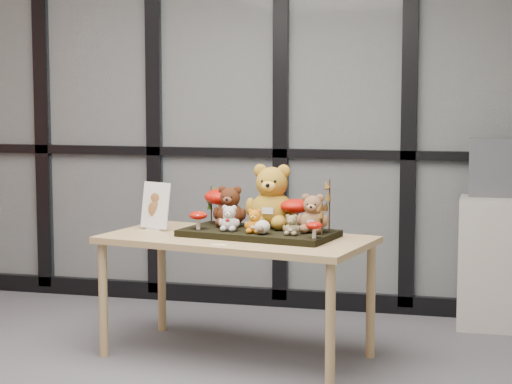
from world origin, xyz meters
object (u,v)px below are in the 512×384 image
(bear_tan_back, at_px, (313,211))
(bear_small_yellow, at_px, (255,220))
(mushroom_back_right, at_px, (296,213))
(cabinet, at_px, (509,264))
(bear_beige_small, at_px, (292,224))
(mushroom_front_right, at_px, (314,229))
(sign_holder, at_px, (155,208))
(bear_brown_medium, at_px, (230,204))
(display_table, at_px, (237,249))
(mushroom_front_left, at_px, (198,219))
(monitor, at_px, (512,168))
(mushroom_back_left, at_px, (222,205))
(bear_white_bow, at_px, (229,217))
(diorama_tray, at_px, (259,233))
(bear_pooh_yellow, at_px, (272,193))
(plush_cream_hedgehog, at_px, (263,226))

(bear_tan_back, distance_m, bear_small_yellow, 0.32)
(mushroom_back_right, bearing_deg, cabinet, 38.75)
(bear_beige_small, distance_m, mushroom_front_right, 0.16)
(sign_holder, bearing_deg, bear_brown_medium, 21.67)
(display_table, height_order, mushroom_front_left, mushroom_front_left)
(mushroom_back_right, xyz_separation_m, monitor, (1.15, 0.94, 0.19))
(mushroom_front_left, distance_m, cabinet, 2.00)
(mushroom_back_right, bearing_deg, sign_holder, 178.04)
(bear_beige_small, bearing_deg, monitor, 55.90)
(mushroom_back_left, bearing_deg, bear_brown_medium, -44.98)
(mushroom_back_right, xyz_separation_m, cabinet, (1.15, 0.92, -0.40))
(sign_holder, height_order, cabinet, sign_holder)
(bear_white_bow, xyz_separation_m, mushroom_front_right, (0.49, -0.13, -0.03))
(bear_tan_back, xyz_separation_m, monitor, (1.04, 1.01, 0.17))
(diorama_tray, xyz_separation_m, bear_white_bow, (-0.15, -0.07, 0.10))
(diorama_tray, height_order, mushroom_back_left, mushroom_back_left)
(diorama_tray, relative_size, bear_pooh_yellow, 2.13)
(diorama_tray, bearing_deg, bear_tan_back, 10.48)
(diorama_tray, xyz_separation_m, cabinet, (1.35, 0.98, -0.29))
(mushroom_back_left, distance_m, monitor, 1.82)
(display_table, relative_size, plush_cream_hedgehog, 18.71)
(bear_pooh_yellow, bearing_deg, mushroom_back_right, -8.16)
(display_table, distance_m, monitor, 1.83)
(bear_white_bow, relative_size, mushroom_front_right, 1.62)
(bear_small_yellow, height_order, monitor, monitor)
(bear_white_bow, distance_m, sign_holder, 0.51)
(mushroom_front_right, distance_m, monitor, 1.58)
(mushroom_back_left, relative_size, mushroom_front_right, 2.35)
(mushroom_back_left, bearing_deg, sign_holder, -168.67)
(bear_small_yellow, height_order, mushroom_back_right, mushroom_back_right)
(diorama_tray, distance_m, mushroom_back_right, 0.23)
(bear_white_bow, relative_size, cabinet, 0.19)
(diorama_tray, height_order, mushroom_back_right, mushroom_back_right)
(mushroom_front_left, bearing_deg, plush_cream_hedgehog, -11.58)
(bear_white_bow, bearing_deg, display_table, 58.97)
(display_table, distance_m, cabinet, 1.79)
(display_table, relative_size, bear_small_yellow, 10.75)
(bear_small_yellow, bearing_deg, display_table, 159.39)
(mushroom_back_right, distance_m, sign_holder, 0.82)
(bear_pooh_yellow, xyz_separation_m, monitor, (1.30, 0.89, 0.09))
(display_table, relative_size, diorama_tray, 1.87)
(plush_cream_hedgehog, bearing_deg, monitor, 52.48)
(mushroom_front_right, height_order, monitor, monitor)
(bear_brown_medium, bearing_deg, mushroom_front_left, -121.18)
(mushroom_front_right, bearing_deg, bear_pooh_yellow, 133.95)
(bear_tan_back, bearing_deg, diorama_tray, -169.52)
(display_table, bearing_deg, bear_brown_medium, 130.86)
(display_table, height_order, bear_pooh_yellow, bear_pooh_yellow)
(display_table, bearing_deg, mushroom_back_right, 27.40)
(bear_white_bow, bearing_deg, monitor, 46.73)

